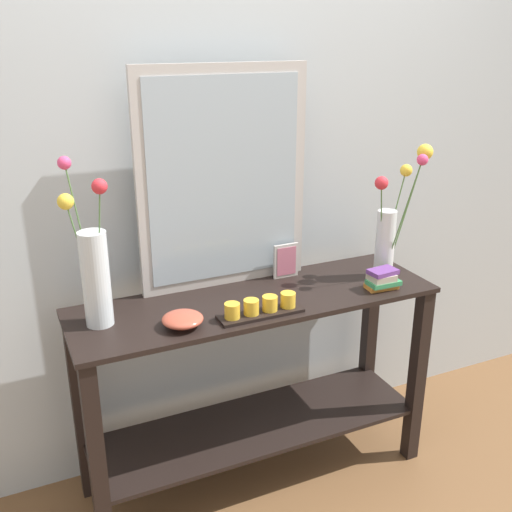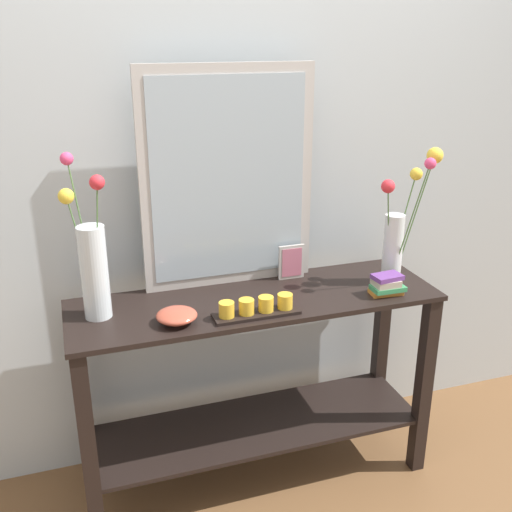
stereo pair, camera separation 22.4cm
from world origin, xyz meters
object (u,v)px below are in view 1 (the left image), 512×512
Objects in this scene: mirror_leaning at (224,180)px; candle_tray at (261,308)px; console_table at (256,369)px; picture_frame_small at (286,261)px; tall_vase_left at (94,269)px; decorative_bowl at (183,319)px; book_stack at (382,279)px; vase_right at (391,225)px.

mirror_leaning is 2.70× the size of candle_tray.
console_table is 9.90× the size of picture_frame_small.
console_table is at bearing -3.13° from tall_vase_left.
tall_vase_left is 0.35m from decorative_bowl.
picture_frame_small reaches higher than candle_tray.
mirror_leaning is 0.57m from decorative_bowl.
mirror_leaning is 5.92× the size of decorative_bowl.
decorative_bowl is (-0.33, -0.11, 0.34)m from console_table.
picture_frame_small is at bearing 35.19° from console_table.
book_stack reaches higher than console_table.
book_stack is (1.09, -0.16, -0.17)m from tall_vase_left.
candle_tray is 2.20× the size of picture_frame_small.
book_stack is (0.54, 0.01, 0.01)m from candle_tray.
picture_frame_small is (-0.38, 0.18, -0.15)m from vase_right.
mirror_leaning reaches higher than tall_vase_left.
mirror_leaning is 1.48× the size of tall_vase_left.
vase_right is (1.18, -0.07, 0.02)m from tall_vase_left.
tall_vase_left is at bearing 151.10° from decorative_bowl.
mirror_leaning reaches higher than decorative_bowl.
vase_right is 0.45m from picture_frame_small.
book_stack is (-0.09, -0.09, -0.19)m from vase_right.
console_table is 9.85× the size of decorative_bowl.
picture_frame_small is 0.99× the size of decorative_bowl.
vase_right is at bearing -19.29° from mirror_leaning.
vase_right is at bearing 9.52° from candle_tray.
mirror_leaning reaches higher than candle_tray.
candle_tray is at bearing -108.03° from console_table.
tall_vase_left reaches higher than console_table.
mirror_leaning is 0.70m from vase_right.
vase_right reaches higher than book_stack.
candle_tray is at bearing -5.95° from decorative_bowl.
candle_tray is (-0.63, -0.11, -0.20)m from vase_right.
book_stack is at bearing -1.11° from decorative_bowl.
mirror_leaning is at bearing 46.83° from decorative_bowl.
vase_right reaches higher than decorative_bowl.
book_stack is at bearing -8.38° from tall_vase_left.
vase_right is 0.94m from decorative_bowl.
candle_tray reaches higher than console_table.
book_stack is (0.29, -0.27, -0.03)m from picture_frame_small.
tall_vase_left is 4.40× the size of book_stack.
tall_vase_left reaches higher than decorative_bowl.
vase_right reaches higher than candle_tray.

